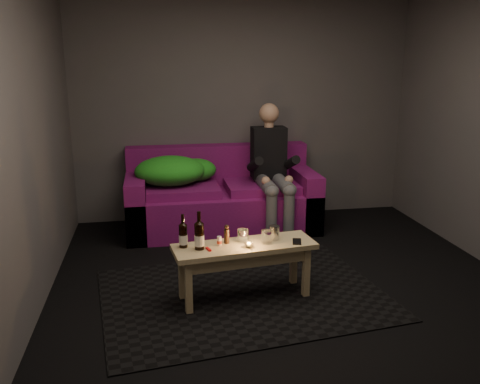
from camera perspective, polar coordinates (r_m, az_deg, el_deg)
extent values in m
plane|color=black|center=(4.34, 5.84, -11.33)|extent=(4.50, 4.50, 0.00)
plane|color=#514E51|center=(6.12, 0.42, 9.17)|extent=(4.00, 0.00, 4.00)
plane|color=#514E51|center=(3.89, -23.33, 4.62)|extent=(0.00, 4.50, 4.50)
cube|color=black|center=(4.31, 0.37, -11.40)|extent=(2.48, 1.94, 0.01)
cube|color=#6E0E59|center=(5.81, -2.03, -2.00)|extent=(2.12, 0.95, 0.45)
cube|color=#6E0E59|center=(6.04, -2.55, 3.12)|extent=(2.12, 0.23, 0.47)
cube|color=#6E0E59|center=(5.73, -11.54, -1.43)|extent=(0.21, 0.95, 0.66)
cube|color=#6E0E59|center=(5.98, 7.05, -0.56)|extent=(0.21, 0.95, 0.66)
cube|color=#6E0E59|center=(5.65, -6.46, 0.20)|extent=(0.80, 0.64, 0.11)
cube|color=#6E0E59|center=(5.76, 2.41, 0.59)|extent=(0.80, 0.64, 0.11)
ellipsoid|color=#2A8F1A|center=(5.64, -7.88, 2.36)|extent=(0.76, 0.59, 0.32)
ellipsoid|color=#2A8F1A|center=(5.81, -5.00, 2.49)|extent=(0.47, 0.38, 0.25)
ellipsoid|color=#2A8F1A|center=(5.78, -10.22, 1.81)|extent=(0.34, 0.28, 0.17)
cube|color=black|center=(5.81, 3.22, 4.44)|extent=(0.38, 0.23, 0.58)
sphere|color=tan|center=(5.74, 3.28, 8.82)|extent=(0.22, 0.22, 0.22)
cylinder|color=#484A52|center=(5.54, 2.98, 0.78)|extent=(0.15, 0.53, 0.15)
cylinder|color=#484A52|center=(5.58, 4.89, 0.86)|extent=(0.15, 0.53, 0.15)
cylinder|color=#484A52|center=(5.38, 3.54, -2.89)|extent=(0.12, 0.12, 0.54)
cylinder|color=#484A52|center=(5.43, 5.51, -2.78)|extent=(0.12, 0.12, 0.54)
cube|color=black|center=(5.40, 3.66, -5.51)|extent=(0.10, 0.23, 0.06)
cube|color=black|center=(5.45, 5.62, -5.37)|extent=(0.10, 0.23, 0.06)
cube|color=tan|center=(4.08, 0.50, -6.15)|extent=(1.18, 0.51, 0.04)
cube|color=tan|center=(4.11, 0.50, -7.09)|extent=(1.02, 0.40, 0.10)
cube|color=tan|center=(3.95, -5.79, -10.69)|extent=(0.06, 0.06, 0.43)
cube|color=tan|center=(4.18, -6.52, -9.20)|extent=(0.06, 0.06, 0.43)
cube|color=tan|center=(4.23, 7.43, -8.95)|extent=(0.06, 0.06, 0.43)
cube|color=tan|center=(4.44, 6.03, -7.68)|extent=(0.06, 0.06, 0.43)
cylinder|color=black|center=(4.01, -6.40, -4.95)|extent=(0.07, 0.07, 0.18)
cylinder|color=white|center=(4.02, -6.39, -5.31)|extent=(0.07, 0.07, 0.08)
cone|color=black|center=(3.97, -6.44, -3.51)|extent=(0.07, 0.07, 0.03)
cylinder|color=black|center=(3.97, -6.46, -3.12)|extent=(0.02, 0.02, 0.09)
cylinder|color=black|center=(3.95, -4.59, -5.00)|extent=(0.07, 0.07, 0.21)
cylinder|color=white|center=(3.96, -4.58, -5.43)|extent=(0.08, 0.08, 0.09)
cone|color=black|center=(3.91, -4.63, -3.35)|extent=(0.07, 0.07, 0.03)
cylinder|color=black|center=(3.90, -4.64, -2.90)|extent=(0.03, 0.03, 0.10)
cylinder|color=silver|center=(4.04, -2.34, -5.50)|extent=(0.04, 0.04, 0.08)
cylinder|color=black|center=(4.08, -1.51, -4.99)|extent=(0.06, 0.06, 0.12)
cylinder|color=white|center=(4.11, 0.33, -4.94)|extent=(0.11, 0.11, 0.10)
cylinder|color=white|center=(4.00, 1.01, -5.96)|extent=(0.05, 0.05, 0.04)
sphere|color=orange|center=(4.00, 1.01, -5.82)|extent=(0.02, 0.02, 0.02)
cylinder|color=white|center=(4.09, 3.01, -5.05)|extent=(0.10, 0.10, 0.11)
cylinder|color=#B3B5BA|center=(4.17, 3.86, -4.57)|extent=(0.09, 0.09, 0.12)
cube|color=black|center=(4.15, 6.40, -5.54)|extent=(0.10, 0.15, 0.01)
cube|color=red|center=(3.96, -3.57, -6.43)|extent=(0.04, 0.08, 0.01)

